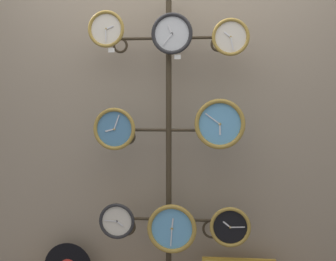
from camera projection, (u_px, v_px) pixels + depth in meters
The scene contains 12 objects.
shop_wall at pixel (171, 97), 2.73m from camera, with size 4.40×0.04×2.80m.
display_stand at pixel (169, 200), 2.62m from camera, with size 0.74×0.38×2.08m.
clock_top_left at pixel (106, 29), 2.49m from camera, with size 0.23×0.04×0.23m.
clock_top_center at pixel (172, 34), 2.47m from camera, with size 0.26×0.04×0.26m.
clock_top_right at pixel (231, 37), 2.42m from camera, with size 0.23×0.04×0.23m.
clock_middle_left at pixel (114, 129), 2.52m from camera, with size 0.27×0.04×0.27m.
clock_middle_right at pixel (220, 124), 2.46m from camera, with size 0.32×0.04×0.32m.
clock_bottom_left at pixel (117, 221), 2.55m from camera, with size 0.24×0.04×0.24m.
clock_bottom_center at pixel (172, 229), 2.52m from camera, with size 0.32×0.04×0.32m.
clock_bottom_right at pixel (230, 227), 2.49m from camera, with size 0.26×0.04×0.26m.
price_tag_upper at pixel (111, 50), 2.50m from camera, with size 0.04×0.00×0.03m.
price_tag_mid at pixel (178, 57), 2.47m from camera, with size 0.04×0.00×0.03m.
Camera 1 is at (0.24, -2.16, 1.33)m, focal length 42.00 mm.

